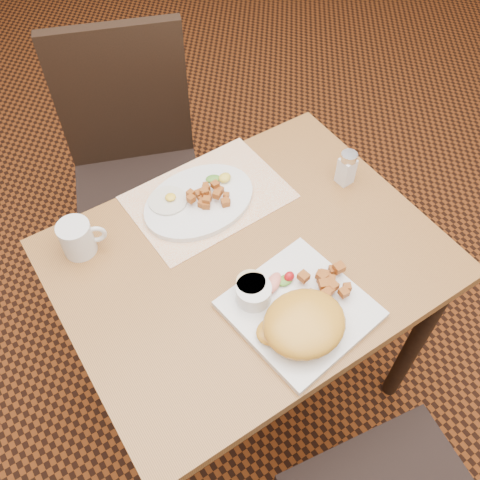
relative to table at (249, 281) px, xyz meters
name	(u,v)px	position (x,y,z in m)	size (l,w,h in m)	color
ground	(246,380)	(0.00, 0.00, -0.64)	(8.00, 8.00, 0.00)	black
table	(249,281)	(0.00, 0.00, 0.00)	(0.90, 0.70, 0.75)	#9C6530
chair_far	(135,162)	(-0.02, 0.66, -0.10)	(0.55, 0.55, 0.97)	black
placemat	(208,197)	(0.02, 0.22, 0.11)	(0.40, 0.28, 0.00)	white
plate_square	(300,309)	(0.01, -0.19, 0.12)	(0.28, 0.28, 0.02)	silver
plate_oval	(199,201)	(-0.02, 0.21, 0.12)	(0.30, 0.23, 0.02)	silver
hollandaise_mound	(303,324)	(-0.02, -0.24, 0.16)	(0.19, 0.16, 0.07)	gold
ramekin	(253,292)	(-0.06, -0.11, 0.15)	(0.08, 0.09, 0.04)	silver
garnish_sq	(280,281)	(0.01, -0.11, 0.14)	(0.09, 0.06, 0.03)	#387223
fried_egg	(168,200)	(-0.09, 0.25, 0.13)	(0.10, 0.10, 0.02)	white
garnish_ov	(220,178)	(0.07, 0.24, 0.14)	(0.07, 0.06, 0.02)	#387223
salt_shaker	(347,168)	(0.35, 0.07, 0.16)	(0.04, 0.04, 0.10)	white
coffee_mug	(78,238)	(-0.33, 0.24, 0.15)	(0.11, 0.08, 0.09)	silver
home_fries_sq	(326,282)	(0.09, -0.18, 0.14)	(0.12, 0.11, 0.03)	#B15B1C
home_fries_ov	(208,196)	(0.00, 0.20, 0.14)	(0.11, 0.10, 0.03)	#B15B1C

